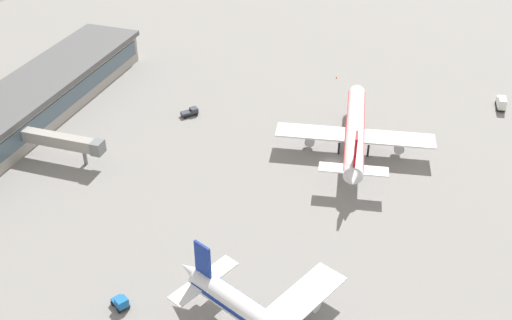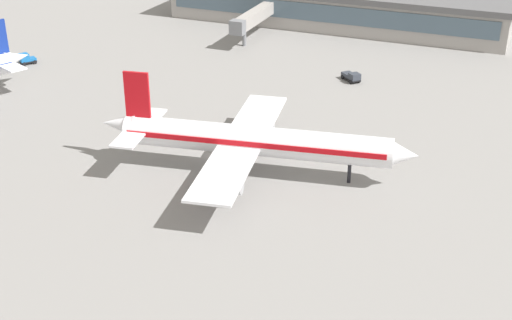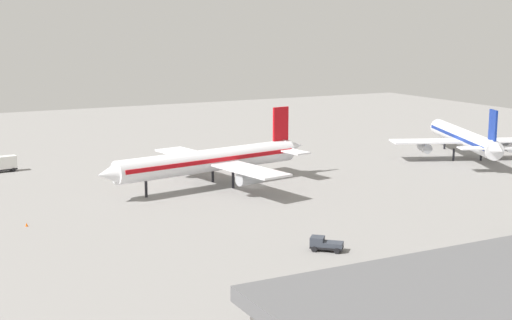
# 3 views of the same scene
# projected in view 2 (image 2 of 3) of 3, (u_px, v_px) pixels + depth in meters

# --- Properties ---
(ground) EXTENTS (288.00, 288.00, 0.00)m
(ground) POSITION_uv_depth(u_px,v_px,m) (220.00, 156.00, 107.33)
(ground) COLOR gray
(terminal_building) EXTENTS (85.52, 17.82, 9.17)m
(terminal_building) POSITION_uv_depth(u_px,v_px,m) (336.00, 7.00, 171.75)
(terminal_building) COLOR #9E9993
(terminal_building) RESTS_ON ground
(airplane_taxiing) EXTENTS (46.03, 37.32, 14.06)m
(airplane_taxiing) POSITION_uv_depth(u_px,v_px,m) (252.00, 140.00, 100.07)
(airplane_taxiing) COLOR white
(airplane_taxiing) RESTS_ON ground
(pushback_tractor) EXTENTS (4.53, 4.37, 1.90)m
(pushback_tractor) POSITION_uv_depth(u_px,v_px,m) (352.00, 76.00, 137.10)
(pushback_tractor) COLOR black
(pushback_tractor) RESTS_ON ground
(baggage_tug) EXTENTS (3.46, 3.74, 2.30)m
(baggage_tug) POSITION_uv_depth(u_px,v_px,m) (26.00, 59.00, 146.49)
(baggage_tug) COLOR black
(baggage_tug) RESTS_ON ground
(jet_bridge) EXTENTS (3.23, 21.00, 6.74)m
(jet_bridge) POSITION_uv_depth(u_px,v_px,m) (253.00, 18.00, 160.61)
(jet_bridge) COLOR #9E9993
(jet_bridge) RESTS_ON ground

